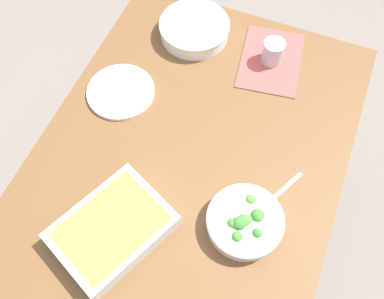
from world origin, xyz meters
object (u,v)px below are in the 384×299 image
drink_cup (273,53)px  side_plate (121,92)px  broccoli_bowl (245,222)px  baking_dish (112,229)px  stew_bowl (194,28)px  spoon_by_broccoli (274,197)px  spoon_by_stew (183,38)px

drink_cup → side_plate: bearing=-53.0°
broccoli_bowl → side_plate: (-0.28, -0.51, -0.02)m
baking_dish → drink_cup: size_ratio=4.28×
stew_bowl → broccoli_bowl: size_ratio=1.16×
stew_bowl → spoon_by_broccoli: stew_bowl is taller
broccoli_bowl → spoon_by_stew: 0.70m
side_plate → spoon_by_broccoli: 0.59m
spoon_by_stew → baking_dish: bearing=7.3°
broccoli_bowl → side_plate: broccoli_bowl is taller
stew_bowl → spoon_by_broccoli: (0.49, 0.44, -0.03)m
stew_bowl → broccoli_bowl: 0.71m
baking_dish → spoon_by_broccoli: (-0.26, 0.38, -0.03)m
spoon_by_stew → drink_cup: bearing=94.0°
side_plate → spoon_by_stew: size_ratio=1.52×
stew_bowl → spoon_by_stew: bearing=-40.8°
broccoli_bowl → spoon_by_broccoli: broccoli_bowl is taller
side_plate → spoon_by_broccoli: (0.17, 0.57, -0.00)m
baking_dish → spoon_by_stew: baking_dish is taller
side_plate → stew_bowl: bearing=158.3°
broccoli_bowl → drink_cup: 0.60m
broccoli_bowl → baking_dish: size_ratio=0.58×
drink_cup → spoon_by_stew: drink_cup is taller
stew_bowl → baking_dish: size_ratio=0.67×
drink_cup → spoon_by_stew: (0.02, -0.31, -0.03)m
stew_bowl → baking_dish: (0.75, 0.06, 0.00)m
stew_bowl → drink_cup: bearing=87.8°
baking_dish → spoon_by_stew: bearing=-172.7°
stew_bowl → broccoli_bowl: bearing=32.9°
baking_dish → spoon_by_broccoli: size_ratio=2.21×
side_plate → spoon_by_stew: side_plate is taller
broccoli_bowl → side_plate: bearing=-118.2°
broccoli_bowl → spoon_by_broccoli: size_ratio=1.28×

